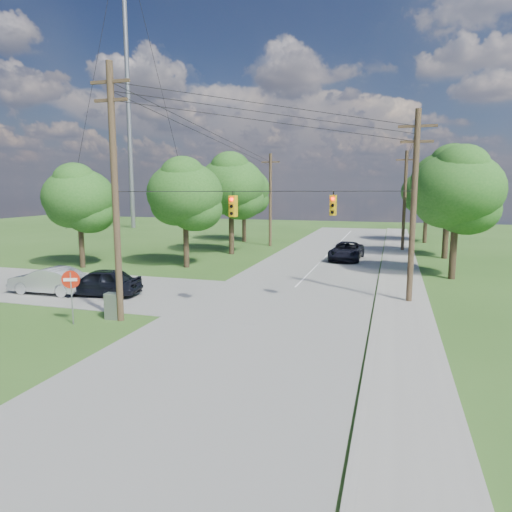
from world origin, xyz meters
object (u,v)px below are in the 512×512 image
(car_cross_silver, at_px, (49,280))
(do_not_enter_sign, at_px, (71,286))
(pole_ne, at_px, (414,205))
(car_main_north, at_px, (346,251))
(pole_north_e, at_px, (405,200))
(pole_north_w, at_px, (270,199))
(control_cabinet, at_px, (113,306))
(pole_sw, at_px, (115,191))
(car_cross_dark, at_px, (100,282))

(car_cross_silver, xyz_separation_m, do_not_enter_sign, (5.56, -4.85, 1.03))
(pole_ne, height_order, car_main_north, pole_ne)
(pole_north_e, distance_m, car_cross_silver, 33.56)
(pole_north_w, distance_m, control_cabinet, 29.80)
(car_main_north, xyz_separation_m, control_cabinet, (-9.13, -21.86, -0.17))
(pole_sw, xyz_separation_m, car_cross_dark, (-4.01, 4.06, -5.37))
(car_cross_silver, bearing_deg, pole_sw, 62.11)
(pole_sw, xyz_separation_m, car_cross_silver, (-7.35, 3.66, -5.40))
(do_not_enter_sign, bearing_deg, car_cross_dark, 91.83)
(pole_sw, distance_m, control_cabinet, 5.61)
(pole_sw, relative_size, do_not_enter_sign, 4.66)
(pole_ne, xyz_separation_m, do_not_enter_sign, (-15.30, -8.79, -3.61))
(car_cross_dark, xyz_separation_m, control_cabinet, (3.52, -3.91, -0.21))
(pole_north_e, distance_m, pole_north_w, 13.90)
(control_cabinet, relative_size, do_not_enter_sign, 0.50)
(pole_north_w, relative_size, car_cross_dark, 2.07)
(pole_north_e, bearing_deg, car_main_north, -122.64)
(pole_north_e, bearing_deg, control_cabinet, -115.40)
(pole_ne, distance_m, car_cross_silver, 21.72)
(pole_sw, relative_size, pole_north_e, 1.20)
(pole_north_w, height_order, control_cabinet, pole_north_w)
(car_main_north, bearing_deg, pole_sw, -108.66)
(car_cross_dark, bearing_deg, car_main_north, 138.54)
(pole_north_w, relative_size, car_main_north, 1.76)
(pole_north_e, height_order, car_main_north, pole_north_e)
(car_cross_dark, height_order, do_not_enter_sign, do_not_enter_sign)
(pole_sw, xyz_separation_m, control_cabinet, (-0.49, 0.14, -5.58))
(pole_north_w, relative_size, do_not_enter_sign, 3.88)
(pole_north_w, bearing_deg, do_not_enter_sign, -92.60)
(pole_north_w, xyz_separation_m, do_not_enter_sign, (-1.40, -30.79, -3.27))
(car_main_north, bearing_deg, control_cabinet, -109.89)
(car_main_north, bearing_deg, pole_north_e, 60.12)
(pole_north_e, bearing_deg, pole_north_w, 180.00)
(car_main_north, bearing_deg, pole_north_w, 142.72)
(pole_sw, height_order, car_cross_dark, pole_sw)
(car_cross_dark, xyz_separation_m, car_main_north, (12.64, 17.95, -0.04))
(pole_north_e, distance_m, car_main_north, 10.00)
(pole_ne, distance_m, control_cabinet, 16.57)
(pole_north_w, height_order, car_main_north, pole_north_w)
(pole_north_e, xyz_separation_m, control_cabinet, (-13.99, -29.46, -4.49))
(pole_north_w, bearing_deg, control_cabinet, -90.18)
(pole_sw, distance_m, car_cross_dark, 7.83)
(pole_sw, height_order, car_main_north, pole_sw)
(pole_north_w, bearing_deg, car_cross_dark, -98.04)
(pole_sw, bearing_deg, car_main_north, 68.57)
(pole_sw, bearing_deg, car_cross_silver, 153.51)
(car_cross_silver, bearing_deg, pole_north_w, 163.59)
(car_cross_dark, bearing_deg, car_cross_silver, -89.64)
(pole_north_e, bearing_deg, car_cross_dark, -124.43)
(car_main_north, relative_size, do_not_enter_sign, 2.20)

